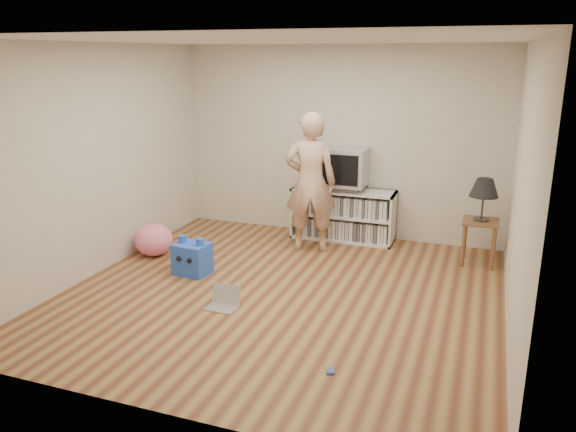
# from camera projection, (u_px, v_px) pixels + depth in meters

# --- Properties ---
(ground) EXTENTS (4.50, 4.50, 0.00)m
(ground) POSITION_uv_depth(u_px,v_px,m) (282.00, 293.00, 6.02)
(ground) COLOR brown
(ground) RESTS_ON ground
(walls) EXTENTS (4.52, 4.52, 2.60)m
(walls) POSITION_uv_depth(u_px,v_px,m) (282.00, 175.00, 5.66)
(walls) COLOR beige
(walls) RESTS_ON ground
(ceiling) EXTENTS (4.50, 4.50, 0.01)m
(ceiling) POSITION_uv_depth(u_px,v_px,m) (281.00, 40.00, 5.30)
(ceiling) COLOR white
(ceiling) RESTS_ON walls
(media_unit) EXTENTS (1.40, 0.45, 0.70)m
(media_unit) POSITION_uv_depth(u_px,v_px,m) (343.00, 214.00, 7.71)
(media_unit) COLOR white
(media_unit) RESTS_ON ground
(dvd_deck) EXTENTS (0.45, 0.35, 0.07)m
(dvd_deck) POSITION_uv_depth(u_px,v_px,m) (344.00, 187.00, 7.59)
(dvd_deck) COLOR gray
(dvd_deck) RESTS_ON media_unit
(crt_tv) EXTENTS (0.60, 0.53, 0.50)m
(crt_tv) POSITION_uv_depth(u_px,v_px,m) (344.00, 166.00, 7.51)
(crt_tv) COLOR #A6A6AB
(crt_tv) RESTS_ON dvd_deck
(side_table) EXTENTS (0.42, 0.42, 0.55)m
(side_table) POSITION_uv_depth(u_px,v_px,m) (480.00, 231.00, 6.76)
(side_table) COLOR brown
(side_table) RESTS_ON ground
(table_lamp) EXTENTS (0.34, 0.34, 0.52)m
(table_lamp) POSITION_uv_depth(u_px,v_px,m) (484.00, 189.00, 6.61)
(table_lamp) COLOR #333333
(table_lamp) RESTS_ON side_table
(person) EXTENTS (0.75, 0.59, 1.80)m
(person) POSITION_uv_depth(u_px,v_px,m) (310.00, 183.00, 7.12)
(person) COLOR #D5AD91
(person) RESTS_ON ground
(laptop) EXTENTS (0.32, 0.26, 0.21)m
(laptop) POSITION_uv_depth(u_px,v_px,m) (224.00, 301.00, 5.69)
(laptop) COLOR silver
(laptop) RESTS_ON ground
(playing_cards) EXTENTS (0.09, 0.11, 0.02)m
(playing_cards) POSITION_uv_depth(u_px,v_px,m) (330.00, 371.00, 4.53)
(playing_cards) COLOR #3F58A8
(playing_cards) RESTS_ON ground
(plush_blue) EXTENTS (0.41, 0.36, 0.45)m
(plush_blue) POSITION_uv_depth(u_px,v_px,m) (192.00, 258.00, 6.51)
(plush_blue) COLOR blue
(plush_blue) RESTS_ON ground
(plush_pink) EXTENTS (0.62, 0.62, 0.41)m
(plush_pink) POSITION_uv_depth(u_px,v_px,m) (154.00, 240.00, 7.11)
(plush_pink) COLOR pink
(plush_pink) RESTS_ON ground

